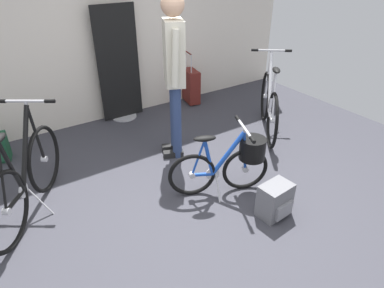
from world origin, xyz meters
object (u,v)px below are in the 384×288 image
object	(u,v)px
floor_banner_stand	(119,71)
handbag_on_floor	(275,200)
display_bike_left	(269,105)
visitor_near_wall	(174,68)
display_bike_right	(26,179)
rolling_suitcase	(191,86)
folding_bike_foreground	(232,161)

from	to	relation	value
floor_banner_stand	handbag_on_floor	xyz separation A→B (m)	(0.32, -2.77, -0.55)
display_bike_left	visitor_near_wall	distance (m)	1.51
display_bike_right	handbag_on_floor	distance (m)	2.28
floor_banner_stand	display_bike_right	size ratio (longest dim) A/B	1.28
visitor_near_wall	handbag_on_floor	xyz separation A→B (m)	(0.19, -1.46, -0.91)
rolling_suitcase	handbag_on_floor	xyz separation A→B (m)	(-0.84, -2.70, -0.12)
display_bike_left	visitor_near_wall	bearing A→B (deg)	172.14
display_bike_left	handbag_on_floor	size ratio (longest dim) A/B	3.68
floor_banner_stand	display_bike_right	xyz separation A→B (m)	(-1.55, -1.49, -0.33)
display_bike_right	rolling_suitcase	xyz separation A→B (m)	(2.71, 1.42, -0.10)
rolling_suitcase	folding_bike_foreground	bearing A→B (deg)	-113.46
floor_banner_stand	folding_bike_foreground	distance (m)	2.29
folding_bike_foreground	display_bike_right	world-z (taller)	display_bike_right
display_bike_left	rolling_suitcase	distance (m)	1.46
floor_banner_stand	visitor_near_wall	xyz separation A→B (m)	(0.13, -1.31, 0.36)
visitor_near_wall	display_bike_left	bearing A→B (deg)	-7.86
folding_bike_foreground	display_bike_left	distance (m)	1.47
floor_banner_stand	display_bike_left	bearing A→B (deg)	-45.55
visitor_near_wall	rolling_suitcase	world-z (taller)	visitor_near_wall
display_bike_left	handbag_on_floor	bearing A→B (deg)	-132.02
visitor_near_wall	folding_bike_foreground	bearing A→B (deg)	-84.95
display_bike_right	visitor_near_wall	distance (m)	1.82
display_bike_right	rolling_suitcase	size ratio (longest dim) A/B	1.50
floor_banner_stand	folding_bike_foreground	xyz separation A→B (m)	(0.21, -2.25, -0.35)
display_bike_right	handbag_on_floor	xyz separation A→B (m)	(1.87, -1.28, -0.22)
floor_banner_stand	folding_bike_foreground	world-z (taller)	floor_banner_stand
rolling_suitcase	handbag_on_floor	size ratio (longest dim) A/B	2.52
display_bike_left	handbag_on_floor	world-z (taller)	display_bike_left
display_bike_left	display_bike_right	bearing A→B (deg)	179.93
display_bike_right	visitor_near_wall	size ratio (longest dim) A/B	0.68
floor_banner_stand	folding_bike_foreground	size ratio (longest dim) A/B	1.65
rolling_suitcase	visitor_near_wall	bearing A→B (deg)	-129.81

